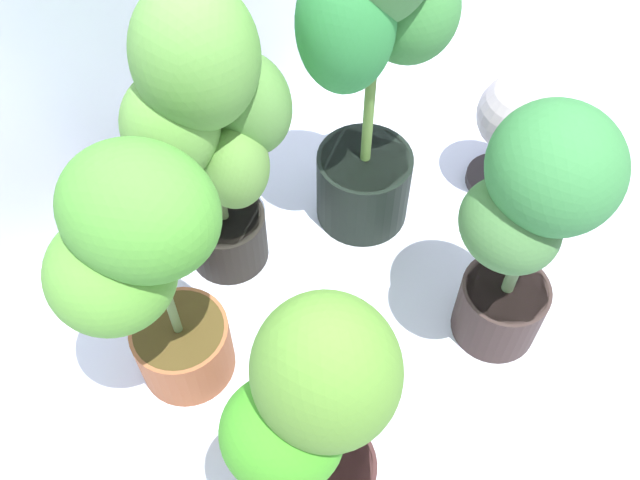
{
  "coord_description": "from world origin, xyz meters",
  "views": [
    {
      "loc": [
        -0.6,
        -0.39,
        1.53
      ],
      "look_at": [
        0.02,
        0.21,
        0.34
      ],
      "focal_mm": 39.83,
      "sensor_mm": 36.0,
      "label": 1
    }
  ],
  "objects_px": {
    "potted_plant_back_right": "(375,35)",
    "potted_plant_back_left": "(142,266)",
    "potted_plant_front_right": "(529,223)",
    "potted_plant_front_left": "(315,421)",
    "floor_fan": "(516,120)",
    "potted_plant_back_center": "(210,120)"
  },
  "relations": [
    {
      "from": "potted_plant_front_right",
      "to": "potted_plant_front_left",
      "type": "height_order",
      "value": "potted_plant_front_left"
    },
    {
      "from": "potted_plant_front_right",
      "to": "potted_plant_back_center",
      "type": "xyz_separation_m",
      "value": [
        -0.28,
        0.61,
        0.06
      ]
    },
    {
      "from": "floor_fan",
      "to": "potted_plant_front_right",
      "type": "bearing_deg",
      "value": 75.6
    },
    {
      "from": "potted_plant_front_left",
      "to": "potted_plant_back_center",
      "type": "distance_m",
      "value": 0.67
    },
    {
      "from": "potted_plant_back_right",
      "to": "floor_fan",
      "type": "bearing_deg",
      "value": -31.22
    },
    {
      "from": "potted_plant_back_center",
      "to": "potted_plant_back_left",
      "type": "height_order",
      "value": "potted_plant_back_center"
    },
    {
      "from": "potted_plant_back_left",
      "to": "potted_plant_front_left",
      "type": "bearing_deg",
      "value": -88.66
    },
    {
      "from": "potted_plant_back_right",
      "to": "potted_plant_back_left",
      "type": "distance_m",
      "value": 0.67
    },
    {
      "from": "potted_plant_front_right",
      "to": "potted_plant_front_left",
      "type": "relative_size",
      "value": 0.98
    },
    {
      "from": "potted_plant_front_right",
      "to": "potted_plant_back_left",
      "type": "distance_m",
      "value": 0.75
    },
    {
      "from": "potted_plant_back_right",
      "to": "potted_plant_front_left",
      "type": "bearing_deg",
      "value": -145.24
    },
    {
      "from": "potted_plant_front_right",
      "to": "potted_plant_back_center",
      "type": "height_order",
      "value": "potted_plant_back_center"
    },
    {
      "from": "potted_plant_front_left",
      "to": "potted_plant_back_left",
      "type": "height_order",
      "value": "potted_plant_front_left"
    },
    {
      "from": "potted_plant_back_center",
      "to": "potted_plant_back_right",
      "type": "height_order",
      "value": "potted_plant_back_right"
    },
    {
      "from": "potted_plant_front_right",
      "to": "floor_fan",
      "type": "relative_size",
      "value": 1.91
    },
    {
      "from": "potted_plant_front_right",
      "to": "potted_plant_back_left",
      "type": "height_order",
      "value": "potted_plant_back_left"
    },
    {
      "from": "potted_plant_back_left",
      "to": "potted_plant_front_right",
      "type": "bearing_deg",
      "value": -38.05
    },
    {
      "from": "potted_plant_front_right",
      "to": "floor_fan",
      "type": "distance_m",
      "value": 0.52
    },
    {
      "from": "potted_plant_back_right",
      "to": "potted_plant_back_left",
      "type": "xyz_separation_m",
      "value": [
        -0.65,
        -0.01,
        -0.15
      ]
    },
    {
      "from": "potted_plant_front_right",
      "to": "potted_plant_back_right",
      "type": "height_order",
      "value": "potted_plant_back_right"
    },
    {
      "from": "potted_plant_front_right",
      "to": "potted_plant_back_right",
      "type": "distance_m",
      "value": 0.5
    },
    {
      "from": "potted_plant_back_right",
      "to": "potted_plant_back_left",
      "type": "bearing_deg",
      "value": -179.27
    }
  ]
}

